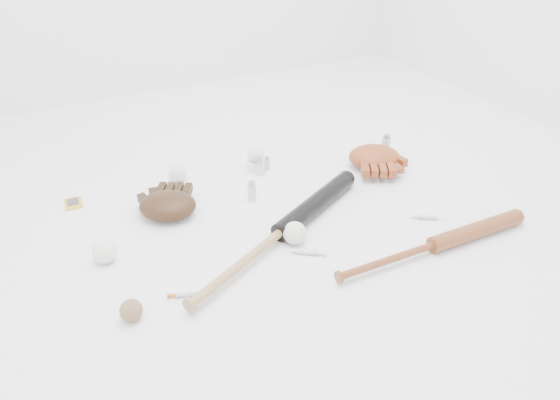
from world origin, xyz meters
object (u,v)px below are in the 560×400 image
bat_dark (281,232)px  glove_dark (168,205)px  pedestal (256,165)px  bat_wood (434,245)px

bat_dark → glove_dark: bearing=104.6°
glove_dark → pedestal: (0.44, 0.17, -0.02)m
bat_wood → pedestal: (-0.27, 0.80, -0.01)m
glove_dark → pedestal: size_ratio=3.42×
bat_wood → glove_dark: (-0.70, 0.62, 0.02)m
bat_dark → pedestal: bat_dark is taller
bat_dark → glove_dark: size_ratio=3.85×
bat_dark → bat_wood: size_ratio=1.21×
bat_dark → bat_wood: bearing=-62.0°
bat_dark → bat_wood: (0.41, -0.29, -0.01)m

